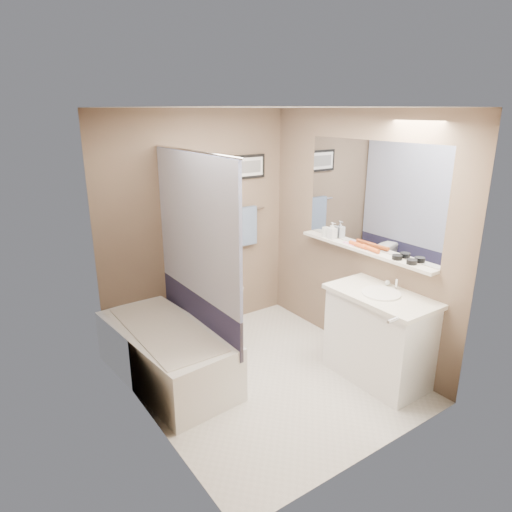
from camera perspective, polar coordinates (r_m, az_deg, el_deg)
ground at (r=4.41m, az=1.15°, el=-14.87°), size 2.50×2.50×0.00m
ceiling at (r=3.71m, az=1.39°, el=17.78°), size 2.20×2.50×0.04m
wall_back at (r=4.90m, az=-7.23°, el=3.75°), size 2.20×0.04×2.40m
wall_front at (r=3.05m, az=15.03°, el=-5.67°), size 2.20×0.04×2.40m
wall_left at (r=3.41m, az=-13.63°, el=-3.03°), size 0.04×2.50×2.40m
wall_right at (r=4.59m, az=12.25°, el=2.49°), size 0.04×2.50×2.40m
tile_surround at (r=3.92m, az=-16.29°, el=-3.60°), size 0.02×1.55×2.00m
curtain_rod at (r=3.94m, az=-7.90°, el=12.83°), size 0.02×1.55×0.02m
curtain_upper at (r=4.05m, az=-7.51°, el=3.63°), size 0.03×1.45×1.28m
curtain_lower at (r=4.32m, az=-7.07°, el=-6.97°), size 0.03×1.45×0.36m
mirror at (r=4.41m, az=14.13°, el=7.34°), size 0.02×1.60×1.00m
shelf at (r=4.49m, az=13.16°, el=0.74°), size 0.12×1.60×0.03m
towel_bar at (r=5.14m, az=-1.74°, el=5.68°), size 0.60×0.02×0.02m
towel at (r=5.16m, az=-1.60°, el=3.69°), size 0.34×0.05×0.44m
art_frame at (r=5.07m, az=-1.90°, el=11.02°), size 0.62×0.02×0.26m
art_mat at (r=5.06m, az=-1.81°, el=11.00°), size 0.56×0.00×0.20m
art_image at (r=5.06m, az=-1.79°, el=11.00°), size 0.50×0.00×0.13m
door at (r=3.53m, az=20.78°, el=-6.47°), size 0.80×0.02×2.00m
door_handle at (r=3.31m, az=16.73°, el=-7.68°), size 0.10×0.02×0.02m
bathtub at (r=4.35m, az=-11.12°, el=-11.90°), size 0.83×1.56×0.50m
tub_rim at (r=4.23m, az=-11.33°, el=-8.96°), size 0.56×1.36×0.02m
toilet at (r=4.86m, az=-5.27°, el=-6.53°), size 0.61×0.84×0.77m
vanity at (r=4.36m, az=15.07°, el=-9.91°), size 0.50×0.90×0.80m
countertop at (r=4.17m, az=15.44°, el=-4.83°), size 0.54×0.96×0.04m
sink_basin at (r=4.16m, az=15.38°, el=-4.51°), size 0.34×0.34×0.01m
faucet_spout at (r=4.29m, az=17.16°, el=-3.37°), size 0.02×0.02×0.10m
faucet_knob at (r=4.35m, az=16.12°, el=-3.23°), size 0.05×0.05×0.05m
candle_bowl_near at (r=4.14m, az=18.89°, el=-0.69°), size 0.09×0.09×0.04m
candle_bowl_far at (r=4.23m, az=17.23°, el=-0.15°), size 0.09×0.09×0.04m
hair_brush_front at (r=4.41m, az=14.13°, el=0.89°), size 0.07×0.22×0.04m
hair_brush_back at (r=4.51m, az=12.64°, el=1.38°), size 0.05×0.22×0.04m
pink_comb at (r=4.59m, az=11.56°, el=1.51°), size 0.05×0.16×0.01m
glass_jar at (r=4.81m, az=8.70°, el=2.98°), size 0.08×0.08×0.10m
soap_bottle at (r=4.74m, az=9.52°, el=3.14°), size 0.08×0.08×0.17m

